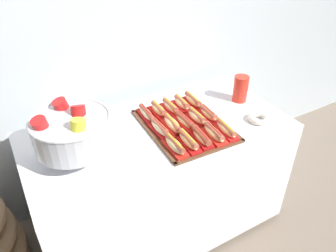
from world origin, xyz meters
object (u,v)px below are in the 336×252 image
(hot_dog_3, at_px, (214,133))
(donut, at_px, (259,118))
(hot_dog_14, at_px, (193,101))
(hot_dog_0, at_px, (175,146))
(hot_dog_4, at_px, (226,130))
(hot_dog_7, at_px, (185,121))
(hot_dog_2, at_px, (201,137))
(serving_tray, at_px, (185,126))
(hot_dog_11, at_px, (159,110))
(hot_dog_6, at_px, (172,125))
(hot_dog_1, at_px, (188,141))
(hot_dog_9, at_px, (208,114))
(hot_dog_5, at_px, (160,128))
(hot_dog_10, at_px, (147,114))
(hot_dog_13, at_px, (182,104))
(cup_stack, at_px, (241,89))
(hot_dog_12, at_px, (170,107))
(hot_dog_8, at_px, (197,117))
(buffet_table, at_px, (159,178))
(punch_bowl, at_px, (72,131))

(hot_dog_3, relative_size, donut, 1.52)
(hot_dog_14, bearing_deg, hot_dog_0, -134.55)
(hot_dog_4, distance_m, hot_dog_7, 0.22)
(hot_dog_2, bearing_deg, serving_tray, 87.73)
(serving_tray, xyz_separation_m, hot_dog_11, (-0.07, 0.17, 0.03))
(hot_dog_2, height_order, hot_dog_6, hot_dog_6)
(hot_dog_1, xyz_separation_m, hot_dog_7, (0.08, 0.16, -0.00))
(serving_tray, distance_m, hot_dog_6, 0.08)
(hot_dog_0, height_order, hot_dog_9, same)
(hot_dog_5, relative_size, hot_dog_6, 0.93)
(hot_dog_10, bearing_deg, donut, -31.83)
(hot_dog_7, relative_size, hot_dog_13, 1.08)
(cup_stack, bearing_deg, hot_dog_12, 168.39)
(hot_dog_2, height_order, hot_dog_3, same)
(hot_dog_2, relative_size, hot_dog_4, 0.94)
(hot_dog_8, distance_m, cup_stack, 0.38)
(hot_dog_8, bearing_deg, hot_dog_3, -92.27)
(buffet_table, bearing_deg, hot_dog_2, -59.10)
(hot_dog_3, distance_m, hot_dog_12, 0.34)
(hot_dog_0, bearing_deg, hot_dog_12, 63.28)
(buffet_table, height_order, hot_dog_2, hot_dog_2)
(hot_dog_5, height_order, hot_dog_6, same)
(serving_tray, distance_m, punch_bowl, 0.60)
(hot_dog_0, height_order, hot_dog_10, hot_dog_0)
(hot_dog_6, bearing_deg, hot_dog_12, 63.28)
(hot_dog_4, bearing_deg, hot_dog_0, 177.73)
(buffet_table, bearing_deg, hot_dog_10, 94.24)
(hot_dog_0, distance_m, hot_dog_7, 0.22)
(hot_dog_13, distance_m, cup_stack, 0.37)
(hot_dog_6, xyz_separation_m, hot_dog_14, (0.23, 0.16, 0.00))
(hot_dog_1, distance_m, hot_dog_3, 0.15)
(serving_tray, relative_size, hot_dog_2, 3.24)
(hot_dog_10, bearing_deg, hot_dog_8, -38.53)
(hot_dog_2, height_order, hot_dog_5, hot_dog_5)
(hot_dog_1, xyz_separation_m, hot_dog_5, (-0.07, 0.17, -0.00))
(hot_dog_5, distance_m, hot_dog_9, 0.30)
(buffet_table, relative_size, hot_dog_9, 8.86)
(buffet_table, bearing_deg, hot_dog_6, -37.52)
(hot_dog_8, bearing_deg, buffet_table, 166.17)
(punch_bowl, bearing_deg, hot_dog_5, -4.31)
(hot_dog_0, height_order, hot_dog_1, hot_dog_1)
(hot_dog_12, bearing_deg, hot_dog_8, -67.83)
(hot_dog_5, relative_size, hot_dog_10, 1.00)
(hot_dog_10, bearing_deg, hot_dog_1, -79.47)
(hot_dog_12, xyz_separation_m, punch_bowl, (-0.59, -0.13, 0.12))
(hot_dog_2, xyz_separation_m, hot_dog_14, (0.16, 0.32, 0.00))
(hot_dog_9, relative_size, hot_dog_12, 1.04)
(cup_stack, distance_m, donut, 0.25)
(hot_dog_4, height_order, hot_dog_7, same)
(hot_dog_10, xyz_separation_m, hot_dog_11, (0.07, -0.00, 0.00))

